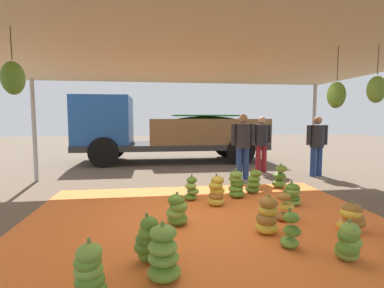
{
  "coord_description": "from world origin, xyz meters",
  "views": [
    {
      "loc": [
        -0.81,
        -4.35,
        1.6
      ],
      "look_at": [
        0.16,
        2.74,
        0.97
      ],
      "focal_mm": 26.51,
      "sensor_mm": 36.0,
      "label": 1
    }
  ],
  "objects_px": {
    "banana_bunch_8": "(292,195)",
    "banana_bunch_13": "(163,254)",
    "banana_bunch_3": "(177,211)",
    "banana_bunch_0": "(348,243)",
    "banana_bunch_5": "(254,182)",
    "banana_bunch_11": "(291,232)",
    "banana_bunch_2": "(352,218)",
    "banana_bunch_1": "(236,185)",
    "worker_1": "(261,140)",
    "banana_bunch_4": "(191,189)",
    "banana_bunch_7": "(90,273)",
    "cargo_truck_main": "(164,130)",
    "worker_0": "(243,142)",
    "banana_bunch_12": "(147,241)",
    "banana_bunch_6": "(267,216)",
    "worker_2": "(317,142)",
    "banana_bunch_9": "(280,177)",
    "banana_bunch_14": "(217,192)",
    "banana_bunch_15": "(285,208)"
  },
  "relations": [
    {
      "from": "banana_bunch_3",
      "to": "banana_bunch_13",
      "type": "bearing_deg",
      "value": -100.15
    },
    {
      "from": "worker_0",
      "to": "banana_bunch_4",
      "type": "bearing_deg",
      "value": -132.19
    },
    {
      "from": "banana_bunch_11",
      "to": "banana_bunch_2",
      "type": "bearing_deg",
      "value": 19.04
    },
    {
      "from": "banana_bunch_8",
      "to": "worker_2",
      "type": "xyz_separation_m",
      "value": [
        1.98,
        2.46,
        0.77
      ]
    },
    {
      "from": "cargo_truck_main",
      "to": "worker_2",
      "type": "distance_m",
      "value": 5.29
    },
    {
      "from": "worker_0",
      "to": "banana_bunch_7",
      "type": "bearing_deg",
      "value": -121.78
    },
    {
      "from": "banana_bunch_2",
      "to": "banana_bunch_12",
      "type": "relative_size",
      "value": 0.8
    },
    {
      "from": "banana_bunch_0",
      "to": "banana_bunch_2",
      "type": "bearing_deg",
      "value": 50.99
    },
    {
      "from": "cargo_truck_main",
      "to": "banana_bunch_2",
      "type": "bearing_deg",
      "value": -71.45
    },
    {
      "from": "banana_bunch_12",
      "to": "banana_bunch_11",
      "type": "bearing_deg",
      "value": 3.39
    },
    {
      "from": "banana_bunch_3",
      "to": "banana_bunch_6",
      "type": "distance_m",
      "value": 1.3
    },
    {
      "from": "banana_bunch_1",
      "to": "banana_bunch_8",
      "type": "distance_m",
      "value": 1.08
    },
    {
      "from": "banana_bunch_0",
      "to": "banana_bunch_5",
      "type": "relative_size",
      "value": 0.86
    },
    {
      "from": "banana_bunch_1",
      "to": "banana_bunch_7",
      "type": "height_order",
      "value": "banana_bunch_1"
    },
    {
      "from": "banana_bunch_9",
      "to": "banana_bunch_14",
      "type": "bearing_deg",
      "value": -147.05
    },
    {
      "from": "banana_bunch_5",
      "to": "worker_2",
      "type": "height_order",
      "value": "worker_2"
    },
    {
      "from": "banana_bunch_9",
      "to": "banana_bunch_13",
      "type": "relative_size",
      "value": 0.96
    },
    {
      "from": "banana_bunch_0",
      "to": "banana_bunch_14",
      "type": "bearing_deg",
      "value": 114.54
    },
    {
      "from": "banana_bunch_6",
      "to": "cargo_truck_main",
      "type": "bearing_deg",
      "value": 99.49
    },
    {
      "from": "banana_bunch_2",
      "to": "banana_bunch_9",
      "type": "bearing_deg",
      "value": 87.01
    },
    {
      "from": "banana_bunch_1",
      "to": "banana_bunch_14",
      "type": "distance_m",
      "value": 0.7
    },
    {
      "from": "banana_bunch_4",
      "to": "banana_bunch_14",
      "type": "xyz_separation_m",
      "value": [
        0.41,
        -0.39,
        0.04
      ]
    },
    {
      "from": "banana_bunch_1",
      "to": "worker_1",
      "type": "distance_m",
      "value": 3.07
    },
    {
      "from": "banana_bunch_11",
      "to": "banana_bunch_3",
      "type": "bearing_deg",
      "value": 144.05
    },
    {
      "from": "banana_bunch_4",
      "to": "banana_bunch_7",
      "type": "relative_size",
      "value": 0.94
    },
    {
      "from": "banana_bunch_6",
      "to": "banana_bunch_14",
      "type": "xyz_separation_m",
      "value": [
        -0.42,
        1.34,
        0.01
      ]
    },
    {
      "from": "banana_bunch_3",
      "to": "banana_bunch_11",
      "type": "relative_size",
      "value": 0.98
    },
    {
      "from": "banana_bunch_12",
      "to": "worker_1",
      "type": "relative_size",
      "value": 0.34
    },
    {
      "from": "banana_bunch_15",
      "to": "banana_bunch_14",
      "type": "bearing_deg",
      "value": 133.87
    },
    {
      "from": "banana_bunch_15",
      "to": "banana_bunch_1",
      "type": "bearing_deg",
      "value": 104.62
    },
    {
      "from": "worker_0",
      "to": "banana_bunch_5",
      "type": "bearing_deg",
      "value": -98.32
    },
    {
      "from": "cargo_truck_main",
      "to": "worker_0",
      "type": "relative_size",
      "value": 4.01
    },
    {
      "from": "banana_bunch_15",
      "to": "banana_bunch_3",
      "type": "bearing_deg",
      "value": 178.66
    },
    {
      "from": "banana_bunch_14",
      "to": "cargo_truck_main",
      "type": "bearing_deg",
      "value": 97.57
    },
    {
      "from": "banana_bunch_7",
      "to": "cargo_truck_main",
      "type": "bearing_deg",
      "value": 83.24
    },
    {
      "from": "banana_bunch_1",
      "to": "banana_bunch_0",
      "type": "bearing_deg",
      "value": -79.63
    },
    {
      "from": "banana_bunch_7",
      "to": "banana_bunch_14",
      "type": "bearing_deg",
      "value": 55.81
    },
    {
      "from": "banana_bunch_3",
      "to": "banana_bunch_15",
      "type": "height_order",
      "value": "same"
    },
    {
      "from": "banana_bunch_4",
      "to": "banana_bunch_9",
      "type": "distance_m",
      "value": 2.3
    },
    {
      "from": "banana_bunch_11",
      "to": "banana_bunch_13",
      "type": "relative_size",
      "value": 0.88
    },
    {
      "from": "banana_bunch_4",
      "to": "banana_bunch_8",
      "type": "xyz_separation_m",
      "value": [
        1.79,
        -0.58,
        -0.02
      ]
    },
    {
      "from": "banana_bunch_3",
      "to": "banana_bunch_8",
      "type": "relative_size",
      "value": 1.07
    },
    {
      "from": "banana_bunch_3",
      "to": "worker_1",
      "type": "xyz_separation_m",
      "value": [
        2.85,
        3.92,
        0.75
      ]
    },
    {
      "from": "banana_bunch_8",
      "to": "banana_bunch_13",
      "type": "xyz_separation_m",
      "value": [
        -2.43,
        -2.1,
        0.06
      ]
    },
    {
      "from": "banana_bunch_9",
      "to": "banana_bunch_15",
      "type": "relative_size",
      "value": 1.12
    },
    {
      "from": "banana_bunch_1",
      "to": "banana_bunch_5",
      "type": "xyz_separation_m",
      "value": [
        0.46,
        0.25,
        -0.02
      ]
    },
    {
      "from": "banana_bunch_6",
      "to": "banana_bunch_9",
      "type": "distance_m",
      "value": 2.82
    },
    {
      "from": "banana_bunch_11",
      "to": "banana_bunch_14",
      "type": "xyz_separation_m",
      "value": [
        -0.52,
        1.83,
        0.04
      ]
    },
    {
      "from": "banana_bunch_1",
      "to": "worker_2",
      "type": "height_order",
      "value": "worker_2"
    },
    {
      "from": "banana_bunch_9",
      "to": "banana_bunch_11",
      "type": "height_order",
      "value": "banana_bunch_9"
    }
  ]
}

